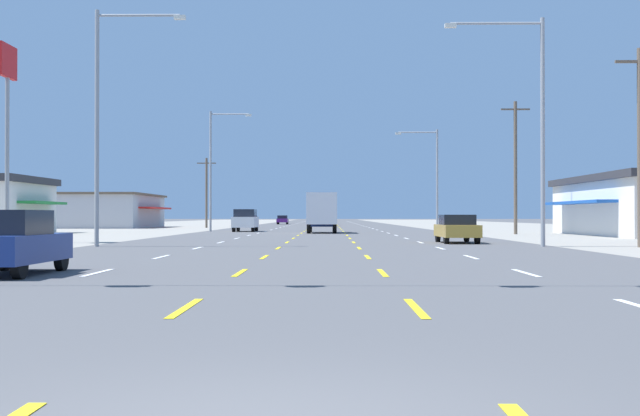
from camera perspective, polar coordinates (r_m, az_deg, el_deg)
ground_plane at (r=71.20m, az=0.26°, el=-1.68°), size 572.00×572.00×0.00m
lot_apron_left at (r=75.51m, az=-18.88°, el=-1.59°), size 28.00×440.00×0.01m
lot_apron_right at (r=75.24m, az=19.47°, el=-1.59°), size 28.00×440.00×0.01m
lane_markings at (r=109.69m, az=0.38°, el=-1.28°), size 10.64×227.60×0.01m
signal_span_wire at (r=16.36m, az=-2.61°, el=13.57°), size 25.17×0.53×8.77m
hatchback_far_left_nearest at (r=20.46m, az=-21.15°, el=-2.26°), size 1.72×3.90×1.54m
sedan_far_right_near at (r=42.11m, az=9.69°, el=-1.43°), size 1.80×4.50×1.46m
box_truck_center_turn_mid at (r=65.66m, az=0.14°, el=-0.18°), size 2.40×7.20×3.23m
suv_far_left_midfar at (r=71.88m, az=-5.32°, el=-0.85°), size 1.98×4.90×1.98m
suv_center_turn_far at (r=115.34m, az=0.30°, el=-0.74°), size 1.98×4.90×1.98m
sedan_center_turn_farther at (r=130.88m, az=0.32°, el=-0.84°), size 1.80×4.50×1.46m
sedan_far_left_farthest at (r=133.31m, az=-2.67°, el=-0.83°), size 1.80×4.50×1.46m
storefront_left_row_2 at (r=99.46m, az=-15.83°, el=-0.18°), size 15.48×17.38×4.00m
pole_sign_left_row_1 at (r=45.10m, az=-21.30°, el=7.55°), size 0.24×2.04×10.30m
streetlight_left_row_0 at (r=38.17m, az=-14.99°, el=6.68°), size 4.15×0.26×10.81m
streetlight_right_row_0 at (r=37.92m, az=14.85°, el=6.48°), size 4.53×0.26×10.41m
streetlight_left_row_1 at (r=72.67m, az=-7.51°, el=3.18°), size 3.77×0.26×10.78m
streetlight_right_row_1 at (r=72.50m, az=8.01°, el=2.52°), size 3.83×0.26×9.12m
utility_pole_right_row_0 at (r=38.53m, az=21.77°, el=4.28°), size 2.20×0.26×8.87m
utility_pole_right_row_1 at (r=62.85m, az=13.70°, el=2.97°), size 2.20×0.26×10.10m
utility_pole_left_row_2 at (r=94.37m, az=-8.06°, el=1.18°), size 2.20×0.26×8.13m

